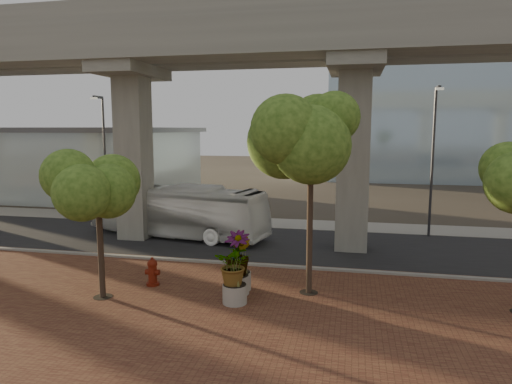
# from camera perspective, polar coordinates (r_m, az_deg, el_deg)

# --- Properties ---
(ground) EXTENTS (160.00, 160.00, 0.00)m
(ground) POSITION_cam_1_polar(r_m,az_deg,el_deg) (23.19, -3.44, -7.61)
(ground) COLOR #332D25
(ground) RESTS_ON ground
(brick_plaza) EXTENTS (70.00, 13.00, 0.06)m
(brick_plaza) POSITION_cam_1_polar(r_m,az_deg,el_deg) (16.03, -11.35, -14.89)
(brick_plaza) COLOR brown
(brick_plaza) RESTS_ON ground
(asphalt_road) EXTENTS (90.00, 8.00, 0.04)m
(asphalt_road) POSITION_cam_1_polar(r_m,az_deg,el_deg) (25.05, -2.21, -6.38)
(asphalt_road) COLOR black
(asphalt_road) RESTS_ON ground
(curb_strip) EXTENTS (70.00, 0.25, 0.16)m
(curb_strip) POSITION_cam_1_polar(r_m,az_deg,el_deg) (21.32, -4.89, -8.80)
(curb_strip) COLOR gray
(curb_strip) RESTS_ON ground
(far_sidewalk) EXTENTS (90.00, 3.00, 0.06)m
(far_sidewalk) POSITION_cam_1_polar(r_m,az_deg,el_deg) (30.27, 0.36, -3.85)
(far_sidewalk) COLOR gray
(far_sidewalk) RESTS_ON ground
(transit_viaduct) EXTENTS (72.00, 5.60, 12.40)m
(transit_viaduct) POSITION_cam_1_polar(r_m,az_deg,el_deg) (24.30, -2.30, 10.47)
(transit_viaduct) COLOR gray
(transit_viaduct) RESTS_ON ground
(station_pavilion) EXTENTS (23.00, 13.00, 6.30)m
(station_pavilion) POSITION_cam_1_polar(r_m,az_deg,el_deg) (45.75, -22.66, 3.57)
(station_pavilion) COLOR #B0C2CA
(station_pavilion) RESTS_ON ground
(transit_bus) EXTENTS (11.00, 4.64, 2.99)m
(transit_bus) POSITION_cam_1_polar(r_m,az_deg,el_deg) (26.58, -9.77, -2.40)
(transit_bus) COLOR white
(transit_bus) RESTS_ON ground
(fire_hydrant) EXTENTS (0.56, 0.51, 1.12)m
(fire_hydrant) POSITION_cam_1_polar(r_m,az_deg,el_deg) (18.71, -12.81, -9.72)
(fire_hydrant) COLOR #66180B
(fire_hydrant) RESTS_ON ground
(planter_front) EXTENTS (1.94, 1.94, 2.14)m
(planter_front) POSITION_cam_1_polar(r_m,az_deg,el_deg) (16.25, -2.70, -9.44)
(planter_front) COLOR gray
(planter_front) RESTS_ON ground
(planter_right) EXTENTS (2.23, 2.23, 2.38)m
(planter_right) POSITION_cam_1_polar(r_m,az_deg,el_deg) (17.12, -2.41, -8.02)
(planter_right) COLOR gray
(planter_right) RESTS_ON ground
(planter_left) EXTENTS (1.98, 1.98, 2.18)m
(planter_left) POSITION_cam_1_polar(r_m,az_deg,el_deg) (17.59, -2.09, -8.00)
(planter_left) COLOR #A19991
(planter_left) RESTS_ON ground
(street_tree_near_west) EXTENTS (3.61, 3.61, 6.04)m
(street_tree_near_west) POSITION_cam_1_polar(r_m,az_deg,el_deg) (17.15, -19.23, 1.57)
(street_tree_near_west) COLOR #413125
(street_tree_near_west) RESTS_ON ground
(street_tree_near_east) EXTENTS (4.30, 4.30, 7.47)m
(street_tree_near_east) POSITION_cam_1_polar(r_m,az_deg,el_deg) (16.68, 6.90, 5.61)
(street_tree_near_east) COLOR #413125
(street_tree_near_east) RESTS_ON ground
(streetlamp_west) EXTENTS (0.41, 1.19, 8.23)m
(streetlamp_west) POSITION_cam_1_polar(r_m,az_deg,el_deg) (31.60, -18.49, 4.98)
(streetlamp_west) COLOR #2F3035
(streetlamp_west) RESTS_ON ground
(streetlamp_east) EXTENTS (0.42, 1.22, 8.45)m
(streetlamp_east) POSITION_cam_1_polar(r_m,az_deg,el_deg) (27.54, 21.28, 4.74)
(streetlamp_east) COLOR #2F3035
(streetlamp_east) RESTS_ON ground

